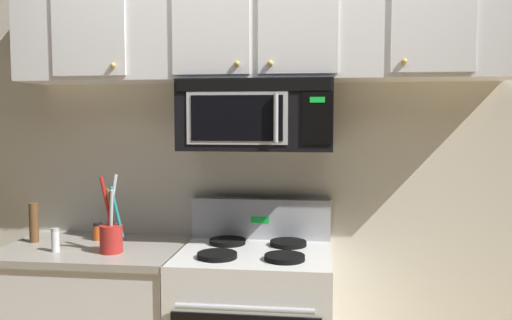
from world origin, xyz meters
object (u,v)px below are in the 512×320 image
(over_range_microwave, at_px, (257,115))
(spice_jar, at_px, (97,232))
(salt_shaker, at_px, (55,240))
(pepper_mill, at_px, (34,223))
(utensil_crock_red, at_px, (111,232))

(over_range_microwave, relative_size, spice_jar, 7.98)
(over_range_microwave, height_order, salt_shaker, over_range_microwave)
(pepper_mill, bearing_deg, salt_shaker, -39.35)
(spice_jar, bearing_deg, salt_shaker, -111.64)
(over_range_microwave, distance_m, spice_jar, 1.08)
(over_range_microwave, relative_size, pepper_mill, 3.62)
(over_range_microwave, xyz_separation_m, spice_jar, (-0.87, 0.01, -0.63))
(utensil_crock_red, relative_size, spice_jar, 4.05)
(utensil_crock_red, xyz_separation_m, pepper_mill, (-0.50, 0.16, 0.00))
(salt_shaker, distance_m, pepper_mill, 0.28)
(salt_shaker, height_order, spice_jar, salt_shaker)
(over_range_microwave, bearing_deg, salt_shaker, -165.93)
(pepper_mill, bearing_deg, over_range_microwave, 3.40)
(utensil_crock_red, xyz_separation_m, salt_shaker, (-0.28, -0.02, -0.04))
(spice_jar, bearing_deg, over_range_microwave, -0.97)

